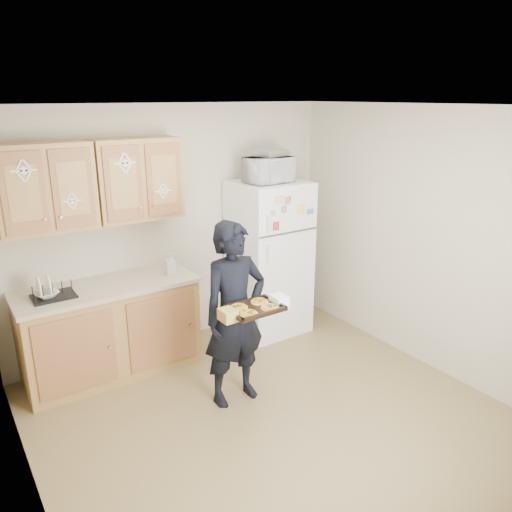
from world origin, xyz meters
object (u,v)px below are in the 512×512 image
object	(u,v)px
refrigerator	(269,258)
person	(235,314)
baking_tray	(254,309)
dish_rack	(53,290)
microwave	(269,170)

from	to	relation	value
refrigerator	person	world-z (taller)	refrigerator
baking_tray	person	bearing A→B (deg)	89.00
baking_tray	dish_rack	distance (m)	1.79
refrigerator	person	bearing A→B (deg)	-136.73
refrigerator	person	size ratio (longest dim) A/B	1.05
person	microwave	xyz separation A→B (m)	(1.00, 0.94, 1.02)
dish_rack	baking_tray	bearing A→B (deg)	-46.81
person	baking_tray	xyz separation A→B (m)	(-0.00, -0.30, 0.16)
person	baking_tray	world-z (taller)	person
refrigerator	microwave	bearing A→B (deg)	-134.03
person	dish_rack	size ratio (longest dim) A/B	4.55
baking_tray	refrigerator	bearing A→B (deg)	50.27
person	dish_rack	xyz separation A→B (m)	(-1.23, 1.00, 0.16)
microwave	dish_rack	world-z (taller)	microwave
microwave	person	bearing A→B (deg)	-142.32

